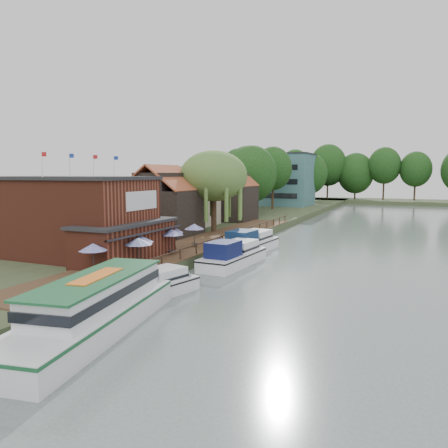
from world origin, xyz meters
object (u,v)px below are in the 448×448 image
at_px(umbrella_0, 94,259).
at_px(cruiser_0, 149,282).
at_px(swan, 132,306).
at_px(umbrella_2, 141,250).
at_px(umbrella_3, 171,242).
at_px(umbrella_4, 173,239).
at_px(pub, 84,217).
at_px(cottage_a, 163,200).
at_px(cruiser_1, 233,252).
at_px(cottage_c, 231,194).
at_px(willow, 214,192).
at_px(umbrella_5, 194,235).
at_px(cruiser_2, 250,240).
at_px(tour_boat, 91,306).
at_px(hotel_block, 259,179).
at_px(umbrella_1, 138,253).
at_px(cottage_b, 181,196).

distance_m(umbrella_0, cruiser_0, 4.96).
relative_size(cruiser_0, swan, 20.72).
distance_m(umbrella_2, umbrella_3, 4.69).
distance_m(umbrella_3, umbrella_4, 1.45).
bearing_deg(pub, swan, -37.42).
distance_m(cottage_a, cruiser_1, 15.97).
bearing_deg(umbrella_2, pub, 171.77).
relative_size(cottage_c, swan, 19.32).
relative_size(willow, umbrella_3, 4.39).
xyz_separation_m(umbrella_5, swan, (4.27, -16.70, -2.07)).
height_order(cruiser_1, cruiser_2, cruiser_2).
bearing_deg(cottage_a, tour_boat, -65.63).
xyz_separation_m(umbrella_0, umbrella_2, (0.86, 4.76, 0.00)).
bearing_deg(cruiser_2, cruiser_0, -85.98).
xyz_separation_m(cottage_a, cruiser_2, (11.86, -1.44, -3.95)).
xyz_separation_m(pub, umbrella_5, (6.82, 8.21, -2.36)).
bearing_deg(umbrella_3, umbrella_0, -95.68).
height_order(pub, umbrella_5, pub).
xyz_separation_m(cottage_a, cruiser_1, (12.83, -8.64, -3.99)).
relative_size(cruiser_1, swan, 23.49).
height_order(hotel_block, cottage_a, hotel_block).
height_order(cottage_a, swan, cottage_a).
height_order(pub, willow, willow).
height_order(cottage_a, umbrella_1, cottage_a).
height_order(pub, cottage_a, cottage_a).
xyz_separation_m(hotel_block, umbrella_5, (14.82, -62.79, -4.86)).
xyz_separation_m(umbrella_2, cruiser_1, (5.14, 7.33, -1.03)).
bearing_deg(hotel_block, umbrella_2, -78.46).
bearing_deg(umbrella_0, umbrella_4, 87.95).
distance_m(umbrella_2, tour_boat, 12.77).
bearing_deg(cruiser_0, cruiser_1, 97.43).
relative_size(umbrella_1, swan, 5.40).
xyz_separation_m(cottage_a, umbrella_1, (8.21, -17.10, -2.96)).
distance_m(cottage_b, umbrella_1, 29.48).
xyz_separation_m(willow, umbrella_3, (3.28, -16.28, -3.93)).
relative_size(cottage_b, umbrella_1, 4.04).
distance_m(umbrella_0, cruiser_2, 19.95).
xyz_separation_m(hotel_block, cruiser_2, (18.86, -57.44, -5.85)).
xyz_separation_m(pub, cruiser_2, (10.86, 13.56, -3.35)).
bearing_deg(cottage_b, cruiser_1, -49.66).
distance_m(pub, swan, 14.65).
relative_size(umbrella_5, cruiser_1, 0.23).
bearing_deg(cottage_b, swan, -65.74).
relative_size(umbrella_0, cruiser_0, 0.26).
xyz_separation_m(umbrella_2, cruiser_2, (4.17, 14.52, -0.99)).
height_order(umbrella_2, umbrella_3, same).
xyz_separation_m(pub, tour_boat, (11.57, -12.75, -3.13)).
bearing_deg(hotel_block, swan, -76.49).
bearing_deg(cruiser_2, umbrella_0, -99.95).
relative_size(willow, umbrella_5, 4.39).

